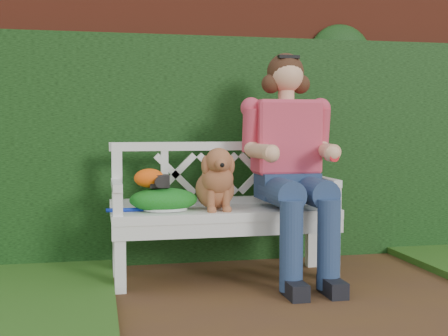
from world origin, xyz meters
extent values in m
plane|color=#57371A|center=(0.00, 0.00, 0.00)|extent=(60.00, 60.00, 0.00)
cube|color=maroon|center=(0.00, 1.90, 1.10)|extent=(10.00, 0.30, 2.20)
cube|color=#265F20|center=(0.00, 1.68, 0.85)|extent=(10.00, 0.18, 1.70)
cube|color=black|center=(-0.80, 1.05, 0.67)|extent=(0.13, 0.10, 0.08)
ellipsoid|color=#F6550D|center=(-0.86, 1.06, 0.69)|extent=(0.23, 0.20, 0.12)
camera|label=1|loc=(-1.19, -2.82, 1.03)|focal=48.00mm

